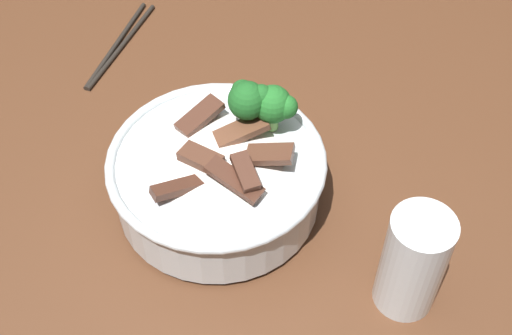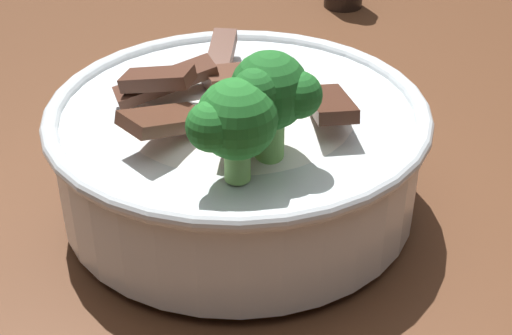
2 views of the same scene
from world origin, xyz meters
TOP-DOWN VIEW (x-y plane):
  - dining_table at (0.00, 0.00)m, footprint 1.24×0.99m
  - rice_bowl at (0.08, 0.01)m, footprint 0.26×0.26m

SIDE VIEW (x-z plane):
  - dining_table at x=0.00m, z-range 0.25..1.02m
  - rice_bowl at x=0.08m, z-range 0.75..0.90m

